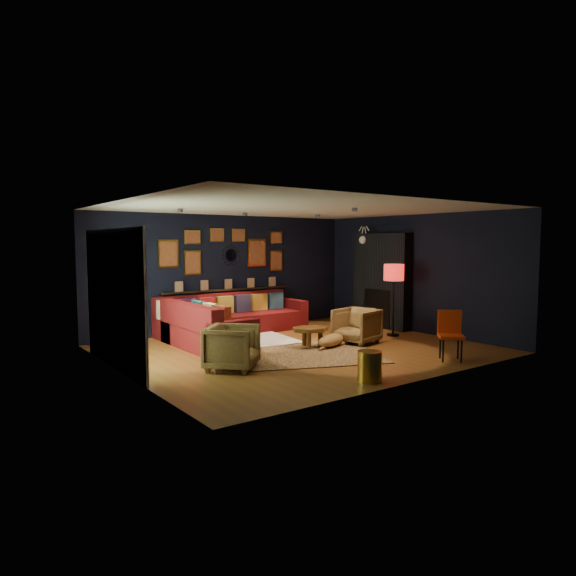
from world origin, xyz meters
TOP-DOWN VIEW (x-y plane):
  - floor at (0.00, 0.00)m, footprint 6.50×6.50m
  - room_walls at (0.00, 0.00)m, footprint 6.50×6.50m
  - sectional at (-0.61, 1.81)m, footprint 3.41×2.69m
  - ledge at (0.00, 2.68)m, footprint 3.20×0.12m
  - gallery_wall at (-0.01, 2.72)m, footprint 3.15×0.04m
  - sunburst_mirror at (0.10, 2.72)m, footprint 0.47×0.16m
  - fireplace at (3.09, 0.90)m, footprint 0.31×1.60m
  - deer_head at (3.14, 1.40)m, footprint 0.50×0.28m
  - sliding_door at (-3.22, 0.60)m, footprint 0.06×2.80m
  - ceiling_spots at (-0.00, 0.80)m, footprint 3.30×2.50m
  - shag_rug at (-0.59, 1.30)m, footprint 2.40×1.87m
  - leopard_rug at (-0.39, -0.30)m, footprint 3.50×3.04m
  - coffee_table at (0.25, -0.01)m, footprint 0.80×0.65m
  - pouf at (-1.30, 0.66)m, footprint 0.59×0.59m
  - armchair_left at (-1.78, -0.60)m, footprint 1.02×1.02m
  - armchair_right at (1.25, -0.20)m, footprint 0.84×0.88m
  - gold_stool at (-0.53, -2.35)m, footprint 0.35×0.35m
  - orange_chair at (1.55, -2.17)m, footprint 0.56×0.56m
  - floor_lamp at (2.46, -0.05)m, footprint 0.42×0.42m
  - dog at (0.60, -0.20)m, footprint 1.16×0.83m

SIDE VIEW (x-z plane):
  - floor at x=0.00m, z-range 0.00..0.00m
  - leopard_rug at x=-0.39m, z-range 0.00..0.02m
  - shag_rug at x=-0.59m, z-range 0.00..0.03m
  - dog at x=0.60m, z-range 0.02..0.35m
  - gold_stool at x=-0.53m, z-range 0.00..0.44m
  - pouf at x=-1.30m, z-range 0.03..0.41m
  - coffee_table at x=0.25m, z-range 0.14..0.50m
  - sectional at x=-0.61m, z-range -0.11..0.75m
  - armchair_right at x=1.25m, z-range 0.00..0.76m
  - armchair_left at x=-1.78m, z-range 0.00..0.77m
  - orange_chair at x=1.55m, z-range 0.07..0.91m
  - ledge at x=0.00m, z-range 0.90..0.94m
  - fireplace at x=3.09m, z-range -0.08..2.12m
  - sliding_door at x=-3.22m, z-range 0.00..2.20m
  - floor_lamp at x=2.46m, z-range 0.52..2.05m
  - room_walls at x=0.00m, z-range -1.66..4.84m
  - sunburst_mirror at x=0.10m, z-range 1.46..1.93m
  - gallery_wall at x=-0.01m, z-range 1.30..2.32m
  - deer_head at x=3.14m, z-range 1.83..2.28m
  - ceiling_spots at x=0.00m, z-range 2.53..2.59m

